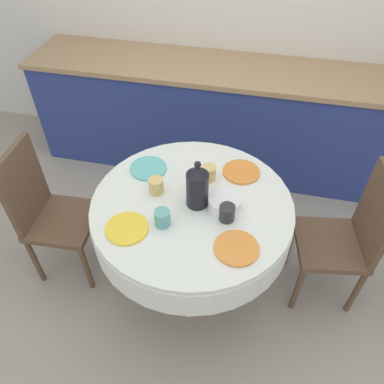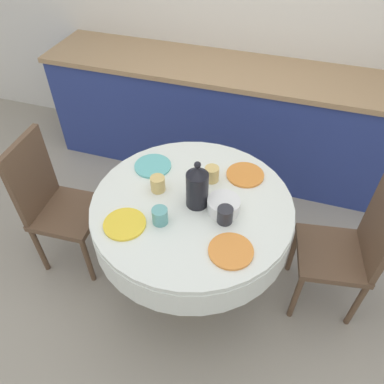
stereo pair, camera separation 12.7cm
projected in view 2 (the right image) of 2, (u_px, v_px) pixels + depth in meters
ground_plane at (192, 278)px, 2.59m from camera, size 12.00×12.00×0.00m
wall_back at (259, 2)px, 2.82m from camera, size 7.00×0.05×2.60m
kitchen_counter at (239, 120)px, 3.17m from camera, size 3.24×0.64×0.92m
dining_table at (192, 218)px, 2.16m from camera, size 1.14×1.14×0.75m
chair_left at (351, 246)px, 2.13m from camera, size 0.46×0.46×0.97m
chair_right at (53, 200)px, 2.39m from camera, size 0.42×0.42×0.97m
plate_near_left at (125, 224)px, 1.95m from camera, size 0.22×0.22×0.01m
cup_near_left at (160, 216)px, 1.94m from camera, size 0.08×0.08×0.09m
plate_near_right at (231, 251)px, 1.82m from camera, size 0.22×0.22×0.01m
cup_near_right at (225, 215)px, 1.94m from camera, size 0.08×0.08×0.09m
plate_far_left at (153, 166)px, 2.29m from camera, size 0.22×0.22×0.01m
cup_far_left at (158, 184)px, 2.11m from camera, size 0.08×0.08×0.09m
plate_far_right at (245, 175)px, 2.23m from camera, size 0.22×0.22×0.01m
cup_far_right at (212, 174)px, 2.17m from camera, size 0.08×0.08×0.09m
coffee_carafe at (197, 186)px, 1.98m from camera, size 0.12×0.12×0.30m
fruit_bowl at (224, 205)px, 2.00m from camera, size 0.18×0.18×0.08m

